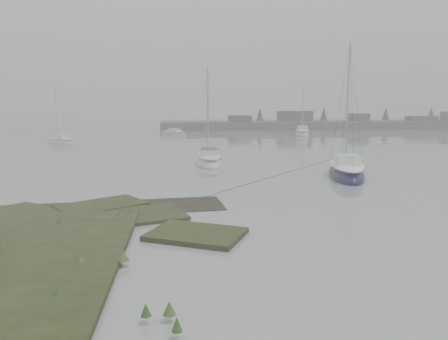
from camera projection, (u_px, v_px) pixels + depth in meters
ground at (184, 149)px, 46.79m from camera, size 160.00×160.00×0.00m
far_shoreline at (330, 124)px, 80.41m from camera, size 60.00×8.00×4.15m
sailboat_main at (346, 172)px, 30.02m from camera, size 3.90×7.33×9.85m
sailboat_white at (209, 161)px, 35.94m from camera, size 2.13×6.12×8.59m
sailboat_far_a at (61, 142)px, 52.92m from camera, size 4.82×4.54×7.04m
sailboat_far_b at (302, 133)px, 65.51m from camera, size 3.34×6.62×8.92m
sailboat_far_c at (173, 134)px, 65.54m from camera, size 4.56×4.15×6.57m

